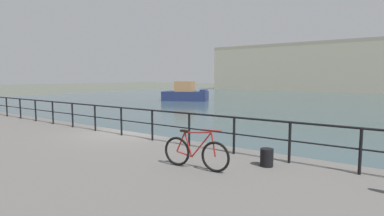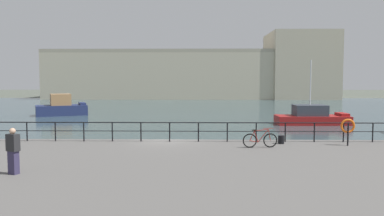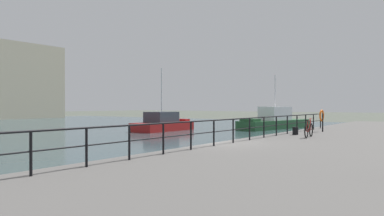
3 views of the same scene
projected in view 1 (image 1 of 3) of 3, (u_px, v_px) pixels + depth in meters
The scene contains 6 objects.
ground_plane at pixel (132, 149), 12.29m from camera, with size 240.00×240.00×0.00m, color #4C5147.
water_basin at pixel (318, 101), 36.62m from camera, with size 80.00×60.00×0.01m, color #33474C.
moored_white_yacht at pixel (185, 93), 37.64m from camera, with size 6.10×4.75×2.41m.
quay_railing at pixel (121, 116), 11.39m from camera, with size 25.45×0.07×1.08m.
parked_bicycle at pixel (195, 153), 7.23m from camera, with size 1.77×0.23×0.98m.
mooring_bollard at pixel (267, 157), 7.45m from camera, with size 0.32×0.32×0.44m, color black.
Camera 1 is at (9.04, -8.34, 2.88)m, focal length 28.42 mm.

